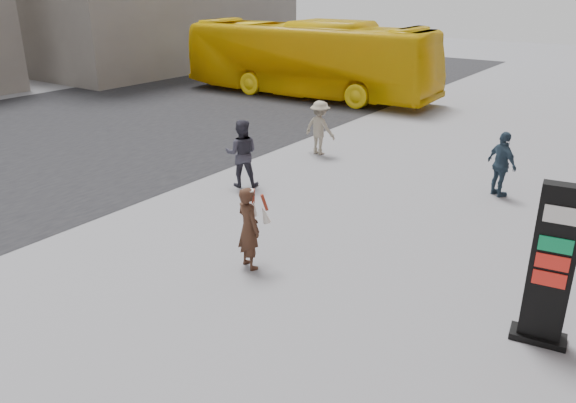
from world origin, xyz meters
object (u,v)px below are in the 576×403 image
Objects in this scene: pedestrian_c at (502,164)px; pedestrian_a at (242,153)px; info_pylon at (551,266)px; bus at (307,59)px; woman at (249,227)px; pedestrian_b at (320,128)px.

pedestrian_a is at bearing 63.87° from pedestrian_c.
info_pylon is 0.20× the size of bus.
pedestrian_c is (6.07, 3.37, -0.07)m from pedestrian_a.
pedestrian_a is at bearing -156.10° from bus.
woman is (-5.32, -0.75, -0.45)m from info_pylon.
pedestrian_c is at bearing -128.08° from bus.
pedestrian_c is (11.93, -8.68, -0.94)m from bus.
pedestrian_b is (-8.45, 6.72, -0.44)m from info_pylon.
info_pylon reaches higher than pedestrian_b.
woman is 18.11m from bus.
pedestrian_c is (-2.46, 6.22, -0.45)m from info_pylon.
pedestrian_b is (-3.12, 7.48, 0.02)m from woman.
woman is 8.10m from pedestrian_b.
info_pylon is 1.40× the size of pedestrian_a.
bus reaches higher than pedestrian_b.
woman is at bearing 102.45° from pedestrian_c.
info_pylon is 20.72m from bus.
info_pylon is 1.56× the size of woman.
pedestrian_b reaches higher than woman.
pedestrian_a is 1.07× the size of pedestrian_b.
pedestrian_b is at bearing -146.02° from bus.
pedestrian_a is 3.88m from pedestrian_b.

